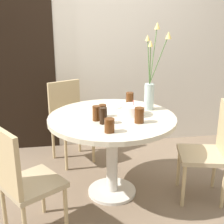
# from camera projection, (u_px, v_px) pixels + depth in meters

# --- Properties ---
(ground_plane) EXTENTS (16.00, 16.00, 0.00)m
(ground_plane) POSITION_uv_depth(u_px,v_px,m) (112.00, 192.00, 2.98)
(ground_plane) COLOR #7A6651
(wall_back) EXTENTS (8.00, 0.05, 2.60)m
(wall_back) POSITION_uv_depth(u_px,v_px,m) (96.00, 42.00, 3.71)
(wall_back) COLOR silver
(wall_back) RESTS_ON ground_plane
(doorway_panel) EXTENTS (0.90, 0.01, 2.05)m
(doorway_panel) POSITION_uv_depth(u_px,v_px,m) (16.00, 67.00, 3.62)
(doorway_panel) COLOR black
(doorway_panel) RESTS_ON ground_plane
(dining_table) EXTENTS (1.13, 1.13, 0.77)m
(dining_table) POSITION_uv_depth(u_px,v_px,m) (112.00, 130.00, 2.78)
(dining_table) COLOR beige
(dining_table) RESTS_ON ground_plane
(chair_left_flank) EXTENTS (0.53, 0.53, 0.90)m
(chair_left_flank) POSITION_uv_depth(u_px,v_px,m) (69.00, 117.00, 3.52)
(chair_left_flank) COLOR tan
(chair_left_flank) RESTS_ON ground_plane
(chair_far_back) EXTENTS (0.55, 0.55, 0.90)m
(chair_far_back) POSITION_uv_depth(u_px,v_px,m) (22.00, 178.00, 2.25)
(chair_far_back) COLOR tan
(chair_far_back) RESTS_ON ground_plane
(chair_right_flank) EXTENTS (0.48, 0.48, 0.90)m
(chair_right_flank) POSITION_uv_depth(u_px,v_px,m) (212.00, 147.00, 2.76)
(chair_right_flank) COLOR tan
(chair_right_flank) RESTS_ON ground_plane
(birthday_cake) EXTENTS (0.20, 0.20, 0.13)m
(birthday_cake) POSITION_uv_depth(u_px,v_px,m) (133.00, 110.00, 2.77)
(birthday_cake) COLOR white
(birthday_cake) RESTS_ON dining_table
(flower_vase) EXTENTS (0.25, 0.36, 0.78)m
(flower_vase) POSITION_uv_depth(u_px,v_px,m) (151.00, 81.00, 2.86)
(flower_vase) COLOR #B2C6C1
(flower_vase) RESTS_ON dining_table
(side_plate) EXTENTS (0.21, 0.21, 0.01)m
(side_plate) POSITION_uv_depth(u_px,v_px,m) (112.00, 106.00, 3.02)
(side_plate) COLOR white
(side_plate) RESTS_ON dining_table
(drink_glass_0) EXTENTS (0.07, 0.07, 0.13)m
(drink_glass_0) POSITION_uv_depth(u_px,v_px,m) (96.00, 113.00, 2.62)
(drink_glass_0) COLOR #51280F
(drink_glass_0) RESTS_ON dining_table
(drink_glass_1) EXTENTS (0.08, 0.08, 0.13)m
(drink_glass_1) POSITION_uv_depth(u_px,v_px,m) (139.00, 115.00, 2.57)
(drink_glass_1) COLOR #51280F
(drink_glass_1) RESTS_ON dining_table
(drink_glass_2) EXTENTS (0.07, 0.07, 0.13)m
(drink_glass_2) POSITION_uv_depth(u_px,v_px,m) (130.00, 99.00, 3.02)
(drink_glass_2) COLOR #51280F
(drink_glass_2) RESTS_ON dining_table
(drink_glass_3) EXTENTS (0.08, 0.08, 0.11)m
(drink_glass_3) POSITION_uv_depth(u_px,v_px,m) (109.00, 125.00, 2.37)
(drink_glass_3) COLOR #51280F
(drink_glass_3) RESTS_ON dining_table
(drink_glass_4) EXTENTS (0.07, 0.07, 0.11)m
(drink_glass_4) POSITION_uv_depth(u_px,v_px,m) (103.00, 111.00, 2.72)
(drink_glass_4) COLOR #51280F
(drink_glass_4) RESTS_ON dining_table
(drink_glass_5) EXTENTS (0.06, 0.06, 0.14)m
(drink_glass_5) POSITION_uv_depth(u_px,v_px,m) (103.00, 116.00, 2.54)
(drink_glass_5) COLOR black
(drink_glass_5) RESTS_ON dining_table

